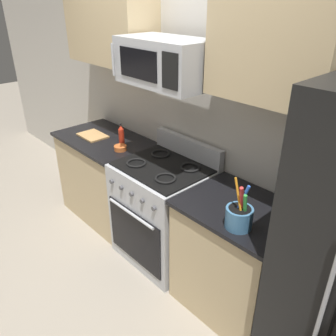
% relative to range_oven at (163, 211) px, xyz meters
% --- Properties ---
extents(ground_plane, '(16.00, 16.00, 0.00)m').
position_rel_range_oven_xyz_m(ground_plane, '(0.00, -0.64, -0.47)').
color(ground_plane, gray).
extents(wall_back, '(8.00, 0.10, 2.60)m').
position_rel_range_oven_xyz_m(wall_back, '(0.00, 0.39, 0.83)').
color(wall_back, beige).
rests_on(wall_back, ground).
extents(counter_left, '(1.02, 0.65, 0.91)m').
position_rel_range_oven_xyz_m(counter_left, '(-0.90, -0.00, -0.02)').
color(counter_left, tan).
rests_on(counter_left, ground).
extents(range_oven, '(0.76, 0.70, 1.09)m').
position_rel_range_oven_xyz_m(range_oven, '(0.00, 0.00, 0.00)').
color(range_oven, '#B2B5BA').
rests_on(range_oven, ground).
extents(counter_right, '(0.81, 0.65, 0.91)m').
position_rel_range_oven_xyz_m(counter_right, '(0.79, -0.00, -0.02)').
color(counter_right, tan).
rests_on(counter_right, ground).
extents(microwave, '(0.74, 0.44, 0.33)m').
position_rel_range_oven_xyz_m(microwave, '(-0.00, 0.03, 1.29)').
color(microwave, '#B2B5BA').
extents(upper_cabinets_left, '(1.01, 0.34, 0.66)m').
position_rel_range_oven_xyz_m(upper_cabinets_left, '(-0.90, 0.17, 1.48)').
color(upper_cabinets_left, tan).
extents(upper_cabinets_right, '(0.80, 0.34, 0.66)m').
position_rel_range_oven_xyz_m(upper_cabinets_right, '(0.80, 0.17, 1.48)').
color(upper_cabinets_right, tan).
extents(utensil_crock, '(0.17, 0.17, 0.34)m').
position_rel_range_oven_xyz_m(utensil_crock, '(0.92, -0.20, 0.52)').
color(utensil_crock, teal).
rests_on(utensil_crock, counter_right).
extents(cutting_board, '(0.30, 0.22, 0.02)m').
position_rel_range_oven_xyz_m(cutting_board, '(-1.01, -0.06, 0.45)').
color(cutting_board, tan).
rests_on(cutting_board, counter_left).
extents(bottle_hot_sauce, '(0.05, 0.05, 0.20)m').
position_rel_range_oven_xyz_m(bottle_hot_sauce, '(-0.65, 0.05, 0.53)').
color(bottle_hot_sauce, red).
rests_on(bottle_hot_sauce, counter_left).
extents(prep_bowl, '(0.12, 0.12, 0.04)m').
position_rel_range_oven_xyz_m(prep_bowl, '(-0.53, -0.05, 0.46)').
color(prep_bowl, '#D1662D').
rests_on(prep_bowl, counter_left).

